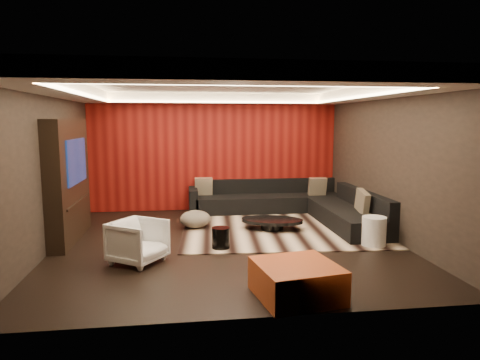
{
  "coord_description": "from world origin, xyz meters",
  "views": [
    {
      "loc": [
        -0.78,
        -7.43,
        2.17
      ],
      "look_at": [
        0.3,
        0.6,
        1.05
      ],
      "focal_mm": 32.0,
      "sensor_mm": 36.0,
      "label": 1
    }
  ],
  "objects": [
    {
      "name": "red_feature_wall",
      "position": [
        0.0,
        2.97,
        1.4
      ],
      "size": [
        5.98,
        0.05,
        2.78
      ],
      "primitive_type": "cube",
      "color": "#6B0C0A",
      "rests_on": "ground"
    },
    {
      "name": "coffee_table",
      "position": [
        0.97,
        0.77,
        0.12
      ],
      "size": [
        1.55,
        1.55,
        0.21
      ],
      "primitive_type": "cylinder",
      "rotation": [
        0.0,
        0.0,
        -0.31
      ],
      "color": "black",
      "rests_on": "rug"
    },
    {
      "name": "tv_shelf",
      "position": [
        -2.69,
        0.6,
        0.7
      ],
      "size": [
        0.04,
        1.6,
        0.04
      ],
      "primitive_type": "cube",
      "color": "black",
      "rests_on": "ground"
    },
    {
      "name": "orange_ottoman",
      "position": [
        0.59,
        -2.5,
        0.21
      ],
      "size": [
        1.1,
        1.1,
        0.42
      ],
      "primitive_type": "cube",
      "rotation": [
        0.0,
        0.0,
        0.17
      ],
      "color": "maroon",
      "rests_on": "floor"
    },
    {
      "name": "white_side_table",
      "position": [
        2.5,
        -0.55,
        0.26
      ],
      "size": [
        0.51,
        0.51,
        0.52
      ],
      "primitive_type": "cylinder",
      "rotation": [
        0.0,
        0.0,
        0.26
      ],
      "color": "white",
      "rests_on": "floor"
    },
    {
      "name": "rug",
      "position": [
        1.2,
        0.73,
        0.01
      ],
      "size": [
        4.19,
        3.26,
        0.02
      ],
      "primitive_type": "cube",
      "rotation": [
        0.0,
        0.0,
        -0.07
      ],
      "color": "beige",
      "rests_on": "floor"
    },
    {
      "name": "cove_right",
      "position": [
        2.36,
        0.0,
        2.6
      ],
      "size": [
        0.08,
        4.8,
        0.04
      ],
      "primitive_type": "cube",
      "color": "#FFD899",
      "rests_on": "ground"
    },
    {
      "name": "throw_pillows",
      "position": [
        1.59,
        1.79,
        0.62
      ],
      "size": [
        3.23,
        2.73,
        0.5
      ],
      "color": "beige",
      "rests_on": "sectional_sofa"
    },
    {
      "name": "striped_pouf",
      "position": [
        -0.55,
        1.12,
        0.19
      ],
      "size": [
        0.82,
        0.82,
        0.35
      ],
      "primitive_type": "ellipsoid",
      "rotation": [
        0.0,
        0.0,
        0.39
      ],
      "color": "#C0AE94",
      "rests_on": "rug"
    },
    {
      "name": "sectional_sofa",
      "position": [
        1.73,
        1.86,
        0.26
      ],
      "size": [
        3.65,
        3.5,
        0.75
      ],
      "color": "black",
      "rests_on": "floor"
    },
    {
      "name": "wall_left",
      "position": [
        -3.01,
        0.0,
        1.4
      ],
      "size": [
        0.02,
        6.0,
        2.8
      ],
      "primitive_type": "cube",
      "color": "black",
      "rests_on": "ground"
    },
    {
      "name": "cove_left",
      "position": [
        -2.36,
        0.0,
        2.6
      ],
      "size": [
        0.08,
        4.8,
        0.04
      ],
      "primitive_type": "cube",
      "color": "#FFD899",
      "rests_on": "ground"
    },
    {
      "name": "soffit_front",
      "position": [
        0.0,
        -2.7,
        2.69
      ],
      "size": [
        6.0,
        0.6,
        0.22
      ],
      "primitive_type": "cube",
      "color": "silver",
      "rests_on": "ground"
    },
    {
      "name": "wall_back",
      "position": [
        0.0,
        3.01,
        1.4
      ],
      "size": [
        6.0,
        0.02,
        2.8
      ],
      "primitive_type": "cube",
      "color": "black",
      "rests_on": "ground"
    },
    {
      "name": "soffit_right",
      "position": [
        2.7,
        0.0,
        2.69
      ],
      "size": [
        0.6,
        4.8,
        0.22
      ],
      "primitive_type": "cube",
      "color": "silver",
      "rests_on": "ground"
    },
    {
      "name": "floor",
      "position": [
        0.0,
        0.0,
        -0.01
      ],
      "size": [
        6.0,
        6.0,
        0.02
      ],
      "primitive_type": "cube",
      "color": "black",
      "rests_on": "ground"
    },
    {
      "name": "cove_front",
      "position": [
        0.0,
        -2.36,
        2.6
      ],
      "size": [
        4.8,
        0.08,
        0.04
      ],
      "primitive_type": "cube",
      "color": "#FFD899",
      "rests_on": "ground"
    },
    {
      "name": "cove_back",
      "position": [
        0.0,
        2.36,
        2.6
      ],
      "size": [
        4.8,
        0.08,
        0.04
      ],
      "primitive_type": "cube",
      "color": "#FFD899",
      "rests_on": "ground"
    },
    {
      "name": "soffit_left",
      "position": [
        -2.7,
        0.0,
        2.69
      ],
      "size": [
        0.6,
        4.8,
        0.22
      ],
      "primitive_type": "cube",
      "color": "silver",
      "rests_on": "ground"
    },
    {
      "name": "armchair",
      "position": [
        -1.48,
        -0.91,
        0.33
      ],
      "size": [
        1.01,
        1.0,
        0.67
      ],
      "primitive_type": "imported",
      "rotation": [
        0.0,
        0.0,
        0.97
      ],
      "color": "silver",
      "rests_on": "floor"
    },
    {
      "name": "ceiling",
      "position": [
        0.0,
        0.0,
        2.81
      ],
      "size": [
        6.0,
        6.0,
        0.02
      ],
      "primitive_type": "cube",
      "color": "silver",
      "rests_on": "ground"
    },
    {
      "name": "tv_screen",
      "position": [
        -2.69,
        0.6,
        1.45
      ],
      "size": [
        0.04,
        1.3,
        0.8
      ],
      "primitive_type": "cube",
      "color": "black",
      "rests_on": "ground"
    },
    {
      "name": "tv_surround",
      "position": [
        -2.85,
        0.6,
        1.1
      ],
      "size": [
        0.3,
        2.0,
        2.2
      ],
      "primitive_type": "cube",
      "color": "black",
      "rests_on": "ground"
    },
    {
      "name": "wall_right",
      "position": [
        3.01,
        0.0,
        1.4
      ],
      "size": [
        0.02,
        6.0,
        2.8
      ],
      "primitive_type": "cube",
      "color": "black",
      "rests_on": "ground"
    },
    {
      "name": "drum_stool",
      "position": [
        -0.16,
        -0.38,
        0.2
      ],
      "size": [
        0.31,
        0.31,
        0.36
      ],
      "primitive_type": "cylinder",
      "rotation": [
        0.0,
        0.0,
        0.03
      ],
      "color": "black",
      "rests_on": "rug"
    },
    {
      "name": "soffit_back",
      "position": [
        0.0,
        2.7,
        2.69
      ],
      "size": [
        6.0,
        0.6,
        0.22
      ],
      "primitive_type": "cube",
      "color": "silver",
      "rests_on": "ground"
    }
  ]
}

